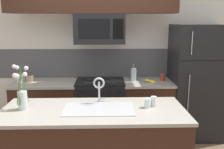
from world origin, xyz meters
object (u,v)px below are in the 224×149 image
object	(u,v)px
storage_jar_tall	(20,78)
drinking_glass	(147,103)
storage_jar_medium	(30,78)
french_press	(133,75)
coffee_tin	(162,77)
flower_vase	(22,96)
refrigerator	(196,82)
stove_range	(100,109)
microwave	(100,29)
sink_faucet	(99,86)
banana_bunch	(150,81)
spare_glass	(154,101)

from	to	relation	value
storage_jar_tall	drinking_glass	xyz separation A→B (m)	(1.79, -1.21, -0.02)
storage_jar_medium	french_press	distance (m)	1.63
coffee_tin	flower_vase	bearing A→B (deg)	-144.58
refrigerator	flower_vase	xyz separation A→B (m)	(-2.34, -1.25, 0.17)
stove_range	storage_jar_tall	size ratio (longest dim) A/B	6.57
stove_range	refrigerator	distance (m)	1.60
microwave	french_press	xyz separation A→B (m)	(0.53, 0.08, -0.72)
stove_range	flower_vase	world-z (taller)	flower_vase
coffee_tin	sink_faucet	world-z (taller)	sink_faucet
storage_jar_tall	banana_bunch	world-z (taller)	storage_jar_tall
microwave	storage_jar_medium	size ratio (longest dim) A/B	6.19
refrigerator	storage_jar_tall	bearing A→B (deg)	-179.64
microwave	drinking_glass	xyz separation A→B (m)	(0.54, -1.19, -0.77)
stove_range	sink_faucet	world-z (taller)	sink_faucet
microwave	french_press	world-z (taller)	microwave
stove_range	flower_vase	bearing A→B (deg)	-123.27
microwave	storage_jar_tall	size ratio (longest dim) A/B	5.26
refrigerator	drinking_glass	world-z (taller)	refrigerator
french_press	storage_jar_tall	bearing A→B (deg)	-178.14
stove_range	drinking_glass	xyz separation A→B (m)	(0.54, -1.21, 0.50)
microwave	drinking_glass	distance (m)	1.52
flower_vase	coffee_tin	bearing A→B (deg)	35.42
microwave	banana_bunch	distance (m)	1.12
refrigerator	spare_glass	distance (m)	1.51
sink_faucet	drinking_glass	xyz separation A→B (m)	(0.53, -0.18, -0.15)
flower_vase	spare_glass	bearing A→B (deg)	2.47
banana_bunch	stove_range	bearing A→B (deg)	175.60
drinking_glass	microwave	bearing A→B (deg)	114.49
microwave	refrigerator	xyz separation A→B (m)	(1.53, 0.04, -0.84)
banana_bunch	coffee_tin	size ratio (longest dim) A/B	1.74
french_press	storage_jar_medium	bearing A→B (deg)	-179.07
storage_jar_medium	coffee_tin	xyz separation A→B (m)	(2.10, 0.02, -0.00)
microwave	spare_glass	bearing A→B (deg)	-61.84
stove_range	french_press	xyz separation A→B (m)	(0.53, 0.06, 0.55)
spare_glass	storage_jar_tall	bearing A→B (deg)	147.77
french_press	spare_glass	bearing A→B (deg)	-86.02
storage_jar_tall	flower_vase	world-z (taller)	flower_vase
coffee_tin	sink_faucet	xyz separation A→B (m)	(-0.99, -1.08, 0.14)
banana_bunch	coffee_tin	world-z (taller)	coffee_tin
spare_glass	flower_vase	xyz separation A→B (m)	(-1.42, -0.06, 0.10)
stove_range	spare_glass	world-z (taller)	spare_glass
banana_bunch	flower_vase	size ratio (longest dim) A/B	0.39
microwave	storage_jar_tall	bearing A→B (deg)	178.93
storage_jar_medium	flower_vase	xyz separation A→B (m)	(0.29, -1.27, 0.09)
sink_faucet	spare_glass	distance (m)	0.64
coffee_tin	refrigerator	bearing A→B (deg)	-3.18
banana_bunch	spare_glass	world-z (taller)	spare_glass
drinking_glass	storage_jar_medium	bearing A→B (deg)	142.92
sink_faucet	flower_vase	world-z (taller)	flower_vase
storage_jar_medium	coffee_tin	size ratio (longest dim) A/B	1.09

